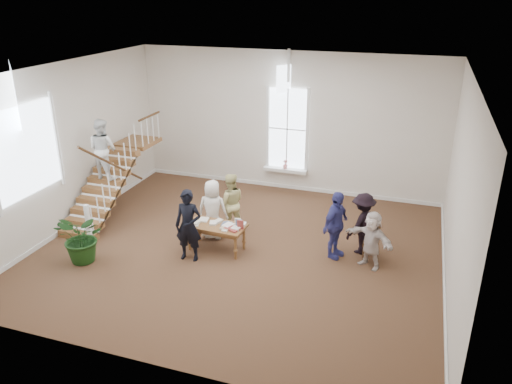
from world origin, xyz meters
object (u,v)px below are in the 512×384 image
(library_table, at_px, (218,228))
(elderly_woman, at_px, (213,210))
(person_yellow, at_px, (230,203))
(police_officer, at_px, (188,226))
(woman_cluster_a, at_px, (336,225))
(floor_plant, at_px, (83,238))
(side_chair, at_px, (372,240))
(woman_cluster_b, at_px, (362,223))
(woman_cluster_c, at_px, (371,240))

(library_table, relative_size, elderly_woman, 0.93)
(library_table, distance_m, person_yellow, 1.12)
(police_officer, height_order, person_yellow, police_officer)
(woman_cluster_a, bearing_deg, police_officer, 131.75)
(floor_plant, bearing_deg, side_chair, 20.43)
(elderly_woman, height_order, floor_plant, elderly_woman)
(person_yellow, relative_size, woman_cluster_b, 1.05)
(woman_cluster_a, height_order, woman_cluster_b, woman_cluster_a)
(woman_cluster_a, bearing_deg, woman_cluster_c, -81.09)
(elderly_woman, distance_m, woman_cluster_a, 3.27)
(person_yellow, height_order, side_chair, person_yellow)
(library_table, relative_size, floor_plant, 1.17)
(library_table, xyz_separation_m, woman_cluster_b, (3.49, 1.05, 0.18))
(floor_plant, relative_size, side_chair, 1.51)
(floor_plant, bearing_deg, person_yellow, 44.12)
(woman_cluster_a, bearing_deg, woman_cluster_b, -31.69)
(person_yellow, height_order, floor_plant, person_yellow)
(police_officer, relative_size, person_yellow, 1.09)
(woman_cluster_c, bearing_deg, floor_plant, -133.09)
(library_table, distance_m, police_officer, 0.86)
(library_table, height_order, woman_cluster_c, woman_cluster_c)
(library_table, xyz_separation_m, elderly_woman, (-0.39, 0.60, 0.19))
(side_chair, bearing_deg, floor_plant, -159.13)
(side_chair, bearing_deg, woman_cluster_c, -86.20)
(woman_cluster_a, relative_size, woman_cluster_b, 1.09)
(police_officer, xyz_separation_m, woman_cluster_c, (4.27, 1.05, -0.19))
(woman_cluster_a, height_order, side_chair, woman_cluster_a)
(library_table, relative_size, person_yellow, 0.91)
(side_chair, bearing_deg, elderly_woman, -175.82)
(woman_cluster_a, bearing_deg, floor_plant, 132.32)
(elderly_woman, bearing_deg, person_yellow, -127.91)
(elderly_woman, xyz_separation_m, woman_cluster_c, (4.17, -0.20, -0.10))
(person_yellow, bearing_deg, floor_plant, 17.79)
(library_table, height_order, elderly_woman, elderly_woman)
(police_officer, distance_m, side_chair, 4.53)
(person_yellow, xyz_separation_m, woman_cluster_c, (3.87, -0.70, -0.12))
(library_table, bearing_deg, woman_cluster_a, 14.46)
(police_officer, distance_m, woman_cluster_b, 4.32)
(library_table, bearing_deg, police_officer, -123.90)
(police_officer, relative_size, woman_cluster_a, 1.05)
(floor_plant, bearing_deg, library_table, 29.15)
(woman_cluster_a, xyz_separation_m, woman_cluster_b, (0.60, 0.45, -0.07))
(woman_cluster_c, height_order, floor_plant, woman_cluster_c)
(person_yellow, bearing_deg, side_chair, 150.26)
(person_yellow, relative_size, woman_cluster_a, 0.96)
(woman_cluster_c, bearing_deg, woman_cluster_a, -162.31)
(police_officer, bearing_deg, elderly_woman, 80.90)
(woman_cluster_c, xyz_separation_m, side_chair, (-0.03, 0.47, -0.25))
(library_table, xyz_separation_m, woman_cluster_a, (2.89, 0.60, 0.25))
(woman_cluster_a, xyz_separation_m, floor_plant, (-5.75, -2.20, -0.22))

